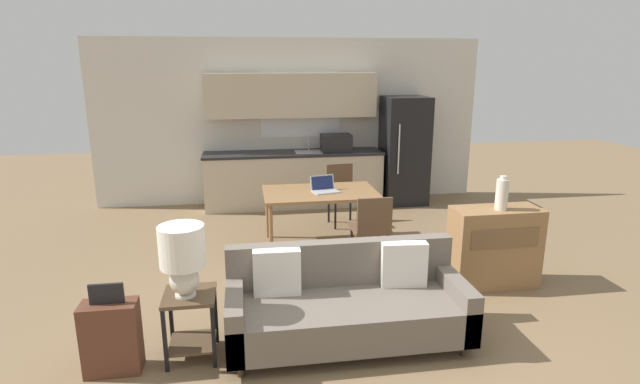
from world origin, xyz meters
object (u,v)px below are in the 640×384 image
object	(u,v)px
dining_table	(320,196)
dining_chair_near_right	(371,226)
couch	(346,304)
table_lamp	(183,254)
dining_chair_far_right	(342,190)
refrigerator	(404,150)
vase	(502,194)
suitcase	(112,337)
credenza	(494,247)
side_table	(191,315)
laptop	(324,188)

from	to	relation	value
dining_table	dining_chair_near_right	bearing A→B (deg)	-60.83
couch	table_lamp	bearing A→B (deg)	-175.62
dining_chair_near_right	dining_chair_far_right	xyz separation A→B (m)	(-0.01, 1.66, 0.00)
refrigerator	dining_chair_far_right	xyz separation A→B (m)	(-1.26, -1.00, -0.39)
vase	suitcase	distance (m)	3.84
dining_table	credenza	bearing A→B (deg)	-42.18
couch	credenza	xyz separation A→B (m)	(1.77, 0.81, 0.10)
vase	table_lamp	bearing A→B (deg)	-164.13
dining_table	dining_chair_far_right	distance (m)	0.96
dining_chair_far_right	suitcase	world-z (taller)	dining_chair_far_right
table_lamp	vase	size ratio (longest dim) A/B	1.62
vase	side_table	bearing A→B (deg)	-164.43
suitcase	refrigerator	bearing A→B (deg)	49.29
refrigerator	credenza	bearing A→B (deg)	-91.38
vase	laptop	xyz separation A→B (m)	(-1.59, 1.51, -0.25)
table_lamp	dining_chair_near_right	size ratio (longest dim) A/B	0.66
dining_chair_far_right	laptop	distance (m)	0.97
side_table	suitcase	world-z (taller)	suitcase
side_table	laptop	world-z (taller)	laptop
couch	vase	bearing A→B (deg)	23.58
table_lamp	suitcase	world-z (taller)	table_lamp
refrigerator	suitcase	size ratio (longest dim) A/B	2.42
table_lamp	laptop	world-z (taller)	table_lamp
dining_table	vase	world-z (taller)	vase
refrigerator	dining_chair_near_right	distance (m)	2.97
credenza	dining_chair_far_right	distance (m)	2.60
vase	suitcase	xyz separation A→B (m)	(-3.64, -0.96, -0.73)
suitcase	dining_table	bearing A→B (deg)	51.07
credenza	suitcase	bearing A→B (deg)	-164.59
credenza	dining_chair_near_right	distance (m)	1.34
credenza	dining_chair_far_right	size ratio (longest dim) A/B	1.05
table_lamp	side_table	bearing A→B (deg)	43.61
dining_table	side_table	xyz separation A→B (m)	(-1.42, -2.37, -0.29)
dining_chair_near_right	credenza	bearing A→B (deg)	149.61
refrigerator	dining_chair_near_right	bearing A→B (deg)	-115.10
dining_chair_near_right	dining_table	bearing A→B (deg)	-62.14
refrigerator	credenza	distance (m)	3.35
vase	dining_chair_near_right	bearing A→B (deg)	149.81
dining_table	laptop	bearing A→B (deg)	-5.51
couch	credenza	size ratio (longest dim) A/B	2.19
dining_chair_near_right	suitcase	world-z (taller)	dining_chair_near_right
refrigerator	credenza	xyz separation A→B (m)	(-0.08, -3.31, -0.46)
vase	laptop	distance (m)	2.21
dining_table	dining_chair_far_right	world-z (taller)	dining_chair_far_right
dining_table	suitcase	bearing A→B (deg)	-128.93
side_table	laptop	xyz separation A→B (m)	(1.47, 2.36, 0.40)
refrigerator	vase	size ratio (longest dim) A/B	5.01
vase	dining_table	bearing A→B (deg)	137.32
dining_chair_near_right	suitcase	xyz separation A→B (m)	(-2.46, -1.65, -0.21)
credenza	vase	distance (m)	0.59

